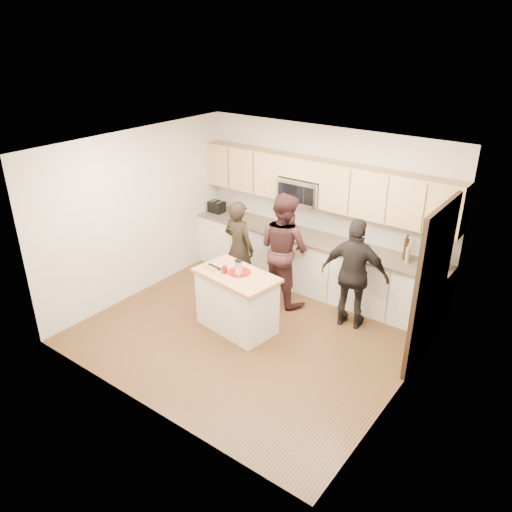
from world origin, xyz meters
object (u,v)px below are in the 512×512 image
Objects in this scene: island at (237,301)px; woman_left at (239,248)px; toaster at (217,207)px; woman_right at (355,274)px; woman_center at (284,249)px.

woman_left reaches higher than island.
woman_right reaches higher than toaster.
woman_center is at bearing -161.84° from woman_left.
island is 1.20m from woman_center.
toaster is at bearing -21.53° from woman_right.
woman_center is at bearing -17.41° from toaster.
woman_center is 1.24m from woman_right.
toaster reaches higher than island.
woman_center reaches higher than island.
woman_right is (1.32, 1.08, 0.39)m from island.
woman_left is at bearing -34.84° from toaster.
woman_center is (0.75, 0.21, 0.11)m from woman_left.
toaster is (-1.82, 1.70, 0.59)m from island.
woman_center is (0.08, 1.10, 0.46)m from island.
toaster is at bearing -32.11° from woman_left.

